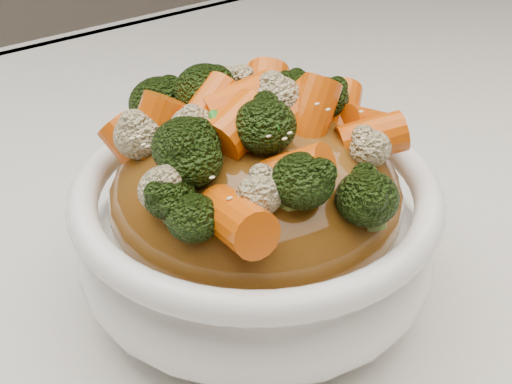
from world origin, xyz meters
TOP-DOWN VIEW (x-y plane):
  - tablecloth at (0.00, 0.00)m, footprint 1.20×0.80m
  - bowl at (0.02, -0.03)m, footprint 0.21×0.21m
  - sauce_base at (0.02, -0.03)m, footprint 0.16×0.16m
  - carrots at (0.02, -0.03)m, footprint 0.16×0.16m
  - broccoli at (0.02, -0.03)m, footprint 0.16×0.16m
  - cauliflower at (0.02, -0.03)m, footprint 0.16×0.16m
  - scallions at (0.02, -0.03)m, footprint 0.12×0.12m
  - sesame_seeds at (0.02, -0.03)m, footprint 0.15×0.15m

SIDE VIEW (x-z plane):
  - tablecloth at x=0.00m, z-range 0.71..0.75m
  - bowl at x=0.02m, z-range 0.75..0.83m
  - sauce_base at x=0.02m, z-range 0.77..0.86m
  - cauliflower at x=0.02m, z-range 0.85..0.88m
  - broccoli at x=0.02m, z-range 0.85..0.89m
  - carrots at x=0.02m, z-range 0.85..0.89m
  - sesame_seeds at x=0.02m, z-range 0.87..0.88m
  - scallions at x=0.02m, z-range 0.86..0.88m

